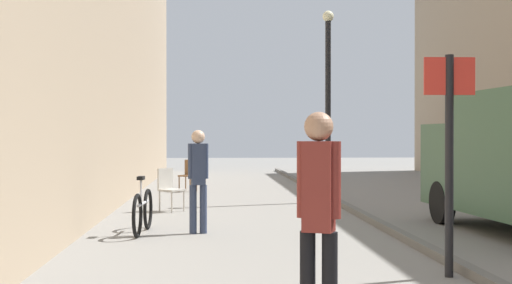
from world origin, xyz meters
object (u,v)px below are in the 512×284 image
at_px(cafe_chair_by_doorway, 189,173).
at_px(street_sign_post, 449,145).
at_px(pedestrian_main_foreground, 319,207).
at_px(bicycle_leaning, 143,211).
at_px(cafe_chair_near_window, 169,186).
at_px(pedestrian_mid_block, 198,174).
at_px(lamp_post, 328,93).

bearing_deg(cafe_chair_by_doorway, street_sign_post, 133.72).
distance_m(pedestrian_main_foreground, cafe_chair_by_doorway, 15.60).
height_order(bicycle_leaning, cafe_chair_near_window, bicycle_leaning).
bearing_deg(pedestrian_main_foreground, street_sign_post, 73.38).
height_order(cafe_chair_near_window, cafe_chair_by_doorway, same).
distance_m(pedestrian_mid_block, cafe_chair_by_doorway, 9.23).
bearing_deg(cafe_chair_near_window, cafe_chair_by_doorway, -141.38).
bearing_deg(pedestrian_main_foreground, cafe_chair_near_window, 122.20).
relative_size(lamp_post, bicycle_leaning, 2.69).
bearing_deg(pedestrian_mid_block, street_sign_post, -62.48).
relative_size(pedestrian_mid_block, cafe_chair_by_doorway, 1.86).
xyz_separation_m(street_sign_post, cafe_chair_near_window, (-3.72, 7.53, -1.00)).
relative_size(pedestrian_main_foreground, cafe_chair_by_doorway, 1.97).
height_order(pedestrian_mid_block, cafe_chair_by_doorway, pedestrian_mid_block).
distance_m(pedestrian_mid_block, street_sign_post, 4.96).
bearing_deg(bicycle_leaning, pedestrian_main_foreground, -67.98).
height_order(lamp_post, cafe_chair_by_doorway, lamp_post).
bearing_deg(lamp_post, pedestrian_mid_block, -119.55).
bearing_deg(cafe_chair_by_doorway, pedestrian_mid_block, 121.77).
xyz_separation_m(lamp_post, cafe_chair_by_doorway, (-3.55, 3.73, -2.18)).
relative_size(pedestrian_main_foreground, cafe_chair_near_window, 1.97).
height_order(street_sign_post, cafe_chair_near_window, street_sign_post).
bearing_deg(lamp_post, cafe_chair_near_window, -154.09).
xyz_separation_m(pedestrian_main_foreground, street_sign_post, (1.89, 2.39, 0.48)).
relative_size(lamp_post, cafe_chair_near_window, 5.06).
xyz_separation_m(pedestrian_main_foreground, lamp_post, (2.00, 11.78, 1.65)).
relative_size(pedestrian_main_foreground, pedestrian_mid_block, 1.06).
xyz_separation_m(cafe_chair_near_window, cafe_chair_by_doorway, (0.27, 5.59, 0.00)).
distance_m(street_sign_post, cafe_chair_near_window, 8.46).
bearing_deg(street_sign_post, bicycle_leaning, -43.57).
xyz_separation_m(bicycle_leaning, cafe_chair_by_doorway, (0.49, 9.16, 0.17)).
distance_m(street_sign_post, cafe_chair_by_doorway, 13.60).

